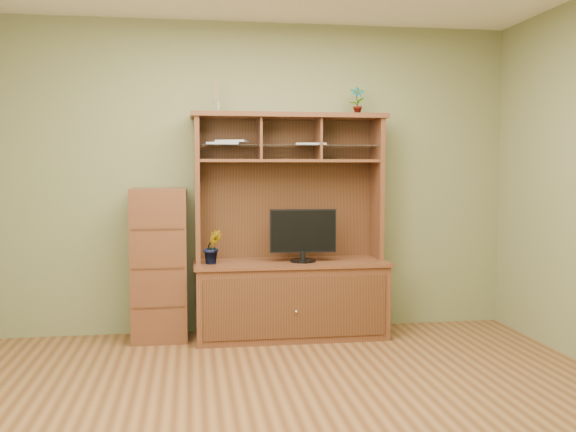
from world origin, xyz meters
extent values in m
cube|color=#563218|center=(0.00, 0.00, -0.01)|extent=(4.50, 4.00, 0.02)
cube|color=olive|center=(0.00, 2.01, 1.35)|extent=(4.50, 0.02, 2.70)
cube|color=olive|center=(0.00, -2.01, 1.35)|extent=(4.50, 0.02, 2.70)
cube|color=#452513|center=(0.24, 1.71, 0.31)|extent=(1.60, 0.55, 0.62)
cube|color=#341A0E|center=(0.24, 1.42, 0.31)|extent=(1.50, 0.01, 0.50)
sphere|color=silver|center=(0.24, 1.41, 0.28)|extent=(0.02, 0.02, 0.02)
cube|color=#452513|center=(0.24, 1.71, 0.64)|extent=(1.64, 0.59, 0.03)
cube|color=#452513|center=(-0.54, 1.80, 1.27)|extent=(0.04, 0.35, 1.25)
cube|color=#452513|center=(1.02, 1.80, 1.27)|extent=(0.04, 0.35, 1.25)
cube|color=#341A0E|center=(0.24, 1.97, 1.27)|extent=(1.52, 0.02, 1.25)
cube|color=#452513|center=(0.24, 1.80, 1.88)|extent=(1.66, 0.40, 0.04)
cube|color=#452513|center=(0.24, 1.80, 1.50)|extent=(1.52, 0.32, 0.02)
cube|color=#452513|center=(-0.02, 1.80, 1.69)|extent=(0.02, 0.31, 0.35)
cube|color=#452513|center=(0.49, 1.80, 1.69)|extent=(0.02, 0.31, 0.35)
cube|color=silver|center=(0.24, 1.79, 1.63)|extent=(1.50, 0.27, 0.01)
cylinder|color=black|center=(0.33, 1.65, 0.66)|extent=(0.22, 0.22, 0.02)
cylinder|color=black|center=(0.33, 1.65, 0.71)|extent=(0.04, 0.04, 0.07)
cube|color=black|center=(0.33, 1.65, 0.91)|extent=(0.56, 0.08, 0.36)
imported|color=#2A5C1F|center=(-0.42, 1.65, 0.79)|extent=(0.16, 0.14, 0.28)
imported|color=#2C5C20|center=(0.83, 1.80, 2.02)|extent=(0.13, 0.10, 0.24)
cylinder|color=silver|center=(-0.38, 1.80, 1.95)|extent=(0.06, 0.06, 0.10)
cylinder|color=#98774C|center=(-0.38, 1.80, 2.10)|extent=(0.04, 0.04, 0.19)
cube|color=#9F9EA3|center=(-0.32, 1.80, 1.64)|extent=(0.30, 0.24, 0.02)
cube|color=#9F9EA3|center=(-0.25, 1.80, 1.66)|extent=(0.29, 0.26, 0.02)
cube|color=#9F9EA3|center=(0.43, 1.80, 1.64)|extent=(0.29, 0.25, 0.02)
cube|color=#452513|center=(-0.86, 1.78, 0.64)|extent=(0.45, 0.41, 1.27)
cube|color=#341A0E|center=(-0.86, 1.57, 0.32)|extent=(0.41, 0.01, 0.02)
cube|color=#341A0E|center=(-0.86, 1.57, 0.64)|extent=(0.41, 0.01, 0.01)
cube|color=#341A0E|center=(-0.86, 1.57, 0.95)|extent=(0.41, 0.01, 0.01)
camera|label=1|loc=(-0.60, -3.63, 1.44)|focal=40.00mm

